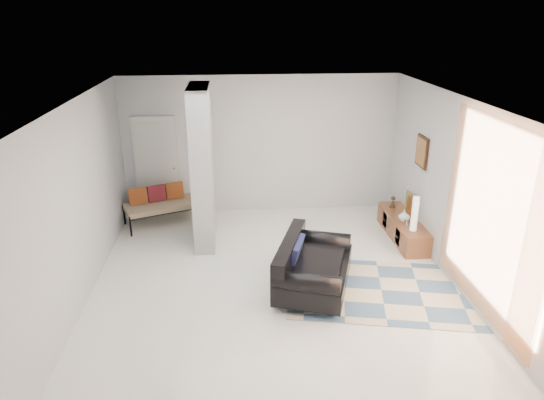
{
  "coord_description": "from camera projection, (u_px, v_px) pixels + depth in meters",
  "views": [
    {
      "loc": [
        -0.58,
        -6.52,
        3.92
      ],
      "look_at": [
        0.03,
        0.6,
        1.14
      ],
      "focal_mm": 32.0,
      "sensor_mm": 36.0,
      "label": 1
    }
  ],
  "objects": [
    {
      "name": "floor",
      "position": [
        273.0,
        282.0,
        7.52
      ],
      "size": [
        6.0,
        6.0,
        0.0
      ],
      "primitive_type": "plane",
      "color": "white",
      "rests_on": "ground"
    },
    {
      "name": "ceiling",
      "position": [
        274.0,
        101.0,
        6.5
      ],
      "size": [
        6.0,
        6.0,
        0.0
      ],
      "primitive_type": "plane",
      "rotation": [
        3.14,
        0.0,
        0.0
      ],
      "color": "white",
      "rests_on": "wall_back"
    },
    {
      "name": "wall_back",
      "position": [
        260.0,
        145.0,
        9.8
      ],
      "size": [
        6.0,
        0.0,
        6.0
      ],
      "primitive_type": "plane",
      "rotation": [
        1.57,
        0.0,
        0.0
      ],
      "color": "silver",
      "rests_on": "ground"
    },
    {
      "name": "wall_front",
      "position": [
        304.0,
        321.0,
        4.23
      ],
      "size": [
        6.0,
        0.0,
        6.0
      ],
      "primitive_type": "plane",
      "rotation": [
        -1.57,
        0.0,
        0.0
      ],
      "color": "silver",
      "rests_on": "ground"
    },
    {
      "name": "wall_left",
      "position": [
        79.0,
        204.0,
        6.79
      ],
      "size": [
        0.0,
        6.0,
        6.0
      ],
      "primitive_type": "plane",
      "rotation": [
        1.57,
        0.0,
        1.57
      ],
      "color": "silver",
      "rests_on": "ground"
    },
    {
      "name": "wall_right",
      "position": [
        457.0,
        193.0,
        7.23
      ],
      "size": [
        0.0,
        6.0,
        6.0
      ],
      "primitive_type": "plane",
      "rotation": [
        1.57,
        0.0,
        -1.57
      ],
      "color": "silver",
      "rests_on": "ground"
    },
    {
      "name": "partition_column",
      "position": [
        202.0,
        167.0,
        8.41
      ],
      "size": [
        0.35,
        1.2,
        2.8
      ],
      "primitive_type": "cube",
      "color": "#9DA2A4",
      "rests_on": "floor"
    },
    {
      "name": "hallway_door",
      "position": [
        157.0,
        167.0,
        9.73
      ],
      "size": [
        0.85,
        0.06,
        2.04
      ],
      "primitive_type": "cube",
      "color": "silver",
      "rests_on": "floor"
    },
    {
      "name": "curtain",
      "position": [
        491.0,
        221.0,
        6.14
      ],
      "size": [
        0.0,
        2.55,
        2.55
      ],
      "primitive_type": "plane",
      "rotation": [
        1.57,
        0.0,
        1.57
      ],
      "color": "orange",
      "rests_on": "wall_right"
    },
    {
      "name": "wall_art",
      "position": [
        422.0,
        152.0,
        8.43
      ],
      "size": [
        0.04,
        0.45,
        0.55
      ],
      "primitive_type": "cube",
      "color": "#351E0E",
      "rests_on": "wall_right"
    },
    {
      "name": "media_console",
      "position": [
        403.0,
        228.0,
        8.94
      ],
      "size": [
        0.45,
        1.69,
        0.8
      ],
      "color": "brown",
      "rests_on": "floor"
    },
    {
      "name": "loveseat",
      "position": [
        310.0,
        267.0,
        7.27
      ],
      "size": [
        1.44,
        1.87,
        0.76
      ],
      "rotation": [
        0.0,
        0.0,
        -0.32
      ],
      "color": "silver",
      "rests_on": "floor"
    },
    {
      "name": "daybed",
      "position": [
        164.0,
        203.0,
        9.5
      ],
      "size": [
        1.69,
        1.18,
        0.77
      ],
      "rotation": [
        0.0,
        0.0,
        0.37
      ],
      "color": "black",
      "rests_on": "floor"
    },
    {
      "name": "area_rug",
      "position": [
        381.0,
        290.0,
        7.3
      ],
      "size": [
        3.04,
        2.33,
        0.01
      ],
      "primitive_type": "cube",
      "rotation": [
        0.0,
        0.0,
        -0.2
      ],
      "color": "beige",
      "rests_on": "floor"
    },
    {
      "name": "cylinder_lamp",
      "position": [
        415.0,
        214.0,
        8.27
      ],
      "size": [
        0.11,
        0.11,
        0.61
      ],
      "primitive_type": "cylinder",
      "color": "white",
      "rests_on": "media_console"
    },
    {
      "name": "bronze_figurine",
      "position": [
        393.0,
        202.0,
        9.29
      ],
      "size": [
        0.12,
        0.12,
        0.23
      ],
      "primitive_type": null,
      "rotation": [
        0.0,
        0.0,
        0.01
      ],
      "color": "#2F2115",
      "rests_on": "media_console"
    },
    {
      "name": "vase",
      "position": [
        404.0,
        216.0,
        8.7
      ],
      "size": [
        0.22,
        0.22,
        0.21
      ],
      "primitive_type": "imported",
      "rotation": [
        0.0,
        0.0,
        0.1
      ],
      "color": "white",
      "rests_on": "media_console"
    }
  ]
}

